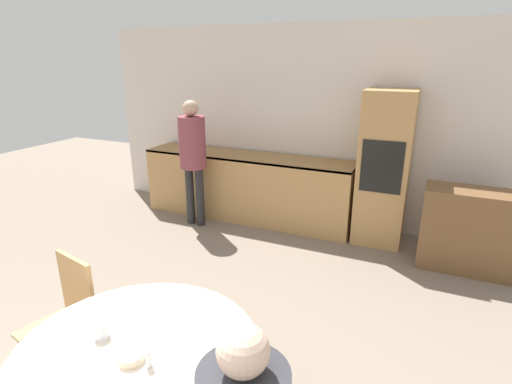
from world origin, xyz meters
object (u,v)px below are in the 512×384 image
at_px(dining_table, 141,384).
at_px(chair_far_left, 68,316).
at_px(cup, 101,330).
at_px(sideboard, 470,231).
at_px(bowl_near, 131,357).
at_px(oven_unit, 384,169).
at_px(person_standing, 193,150).

xyz_separation_m(dining_table, chair_far_left, (-0.86, 0.28, -0.01)).
height_order(dining_table, cup, cup).
xyz_separation_m(sideboard, dining_table, (-1.74, -3.16, 0.08)).
distance_m(sideboard, bowl_near, 3.68).
relative_size(oven_unit, person_standing, 1.10).
distance_m(oven_unit, bowl_near, 3.68).
distance_m(dining_table, bowl_near, 0.26).
relative_size(dining_table, bowl_near, 9.93).
relative_size(chair_far_left, person_standing, 0.55).
relative_size(sideboard, cup, 11.76).
relative_size(oven_unit, cup, 22.10).
xyz_separation_m(oven_unit, bowl_near, (-0.74, -3.60, -0.14)).
relative_size(person_standing, bowl_near, 13.05).
xyz_separation_m(oven_unit, chair_far_left, (-1.62, -3.24, -0.40)).
distance_m(dining_table, cup, 0.36).
bearing_deg(person_standing, oven_unit, 12.48).
bearing_deg(oven_unit, cup, -105.91).
bearing_deg(cup, dining_table, -0.21).
bearing_deg(chair_far_left, dining_table, -5.80).
relative_size(sideboard, dining_table, 0.77).
bearing_deg(chair_far_left, sideboard, 60.40).
bearing_deg(sideboard, cup, -122.02).
bearing_deg(bowl_near, chair_far_left, 158.03).
distance_m(oven_unit, person_standing, 2.41).
bearing_deg(sideboard, dining_table, -118.83).
bearing_deg(chair_far_left, bowl_near, -9.54).
xyz_separation_m(oven_unit, sideboard, (0.97, -0.36, -0.48)).
height_order(person_standing, bowl_near, person_standing).
relative_size(person_standing, cup, 20.09).
relative_size(dining_table, chair_far_left, 1.38).
bearing_deg(cup, bowl_near, -16.03).
bearing_deg(bowl_near, dining_table, 113.24).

